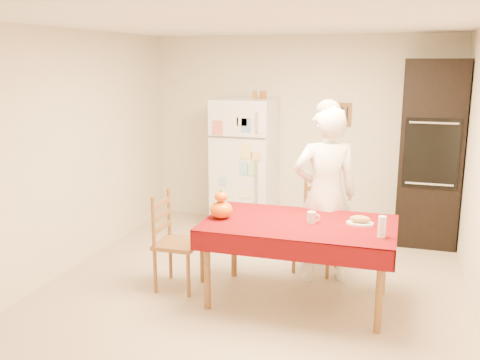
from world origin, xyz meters
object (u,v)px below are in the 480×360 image
at_px(dining_table, 299,230).
at_px(oven_cabinet, 430,153).
at_px(seated_woman, 325,196).
at_px(refrigerator, 245,164).
at_px(wine_glass, 382,227).
at_px(chair_left, 172,237).
at_px(coffee_mug, 311,217).
at_px(bread_plate, 360,223).
at_px(pumpkin_lower, 221,210).
at_px(chair_far, 318,223).

bearing_deg(dining_table, oven_cabinet, 60.94).
bearing_deg(seated_woman, refrigerator, -69.26).
bearing_deg(wine_glass, chair_left, 175.28).
distance_m(coffee_mug, bread_plate, 0.43).
xyz_separation_m(coffee_mug, bread_plate, (0.42, 0.07, -0.04)).
height_order(oven_cabinet, pumpkin_lower, oven_cabinet).
xyz_separation_m(oven_cabinet, dining_table, (-1.16, -2.09, -0.41)).
bearing_deg(wine_glass, refrigerator, 129.43).
height_order(oven_cabinet, chair_left, oven_cabinet).
relative_size(chair_left, wine_glass, 5.40).
bearing_deg(chair_far, dining_table, -85.22).
distance_m(seated_woman, wine_glass, 0.96).
relative_size(oven_cabinet, bread_plate, 9.17).
bearing_deg(coffee_mug, chair_left, -177.49).
bearing_deg(bread_plate, pumpkin_lower, -171.84).
distance_m(pumpkin_lower, wine_glass, 1.44).
distance_m(oven_cabinet, dining_table, 2.42).
relative_size(dining_table, bread_plate, 7.08).
height_order(coffee_mug, pumpkin_lower, pumpkin_lower).
height_order(seated_woman, coffee_mug, seated_woman).
bearing_deg(pumpkin_lower, dining_table, 6.63).
bearing_deg(wine_glass, seated_woman, 126.88).
bearing_deg(seated_woman, wine_glass, 106.93).
xyz_separation_m(refrigerator, chair_far, (1.16, -1.19, -0.34)).
xyz_separation_m(seated_woman, bread_plate, (0.38, -0.48, -0.11)).
height_order(chair_far, seated_woman, seated_woman).
relative_size(dining_table, wine_glass, 9.66).
distance_m(pumpkin_lower, bread_plate, 1.25).
bearing_deg(chair_far, oven_cabinet, 55.60).
distance_m(coffee_mug, pumpkin_lower, 0.82).
height_order(oven_cabinet, dining_table, oven_cabinet).
distance_m(refrigerator, chair_far, 1.70).
relative_size(refrigerator, coffee_mug, 17.00).
relative_size(chair_far, bread_plate, 3.96).
distance_m(chair_left, wine_glass, 1.99).
relative_size(chair_far, seated_woman, 0.54).
height_order(oven_cabinet, bread_plate, oven_cabinet).
xyz_separation_m(dining_table, coffee_mug, (0.10, 0.02, 0.12)).
bearing_deg(bread_plate, wine_glass, -56.09).
xyz_separation_m(oven_cabinet, chair_left, (-2.39, -2.13, -0.59)).
bearing_deg(pumpkin_lower, coffee_mug, 7.16).
relative_size(refrigerator, bread_plate, 7.08).
xyz_separation_m(dining_table, pumpkin_lower, (-0.71, -0.08, 0.15)).
relative_size(chair_far, wine_glass, 5.40).
height_order(chair_left, coffee_mug, chair_left).
bearing_deg(coffee_mug, dining_table, -169.23).
xyz_separation_m(refrigerator, wine_glass, (1.84, -2.24, -0.00)).
distance_m(oven_cabinet, chair_left, 3.26).
relative_size(chair_far, coffee_mug, 9.50).
relative_size(seated_woman, bread_plate, 7.34).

